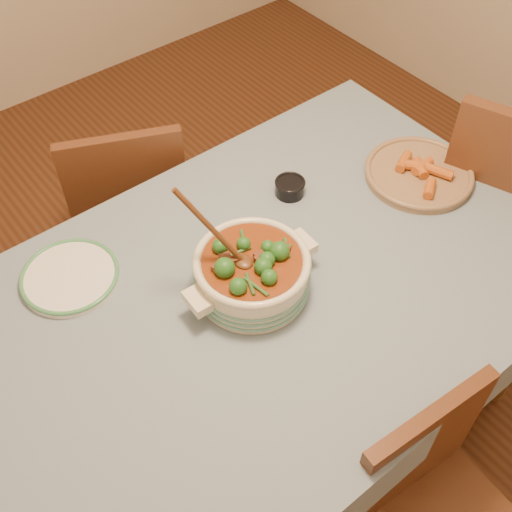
{
  "coord_description": "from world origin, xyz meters",
  "views": [
    {
      "loc": [
        -0.64,
        -0.79,
        2.07
      ],
      "look_at": [
        0.01,
        0.03,
        0.86
      ],
      "focal_mm": 45.0,
      "sensor_mm": 36.0,
      "label": 1
    }
  ],
  "objects_px": {
    "stew_casserole": "(252,271)",
    "fried_plate": "(419,172)",
    "chair_near": "(433,507)",
    "dining_table": "(262,311)",
    "condiment_bowl": "(290,187)",
    "white_plate": "(70,277)",
    "chair_far": "(130,201)"
  },
  "relations": [
    {
      "from": "dining_table",
      "to": "condiment_bowl",
      "type": "height_order",
      "value": "condiment_bowl"
    },
    {
      "from": "dining_table",
      "to": "condiment_bowl",
      "type": "xyz_separation_m",
      "value": [
        0.29,
        0.23,
        0.12
      ]
    },
    {
      "from": "chair_near",
      "to": "condiment_bowl",
      "type": "bearing_deg",
      "value": 78.55
    },
    {
      "from": "white_plate",
      "to": "condiment_bowl",
      "type": "distance_m",
      "value": 0.67
    },
    {
      "from": "dining_table",
      "to": "chair_far",
      "type": "bearing_deg",
      "value": 88.39
    },
    {
      "from": "stew_casserole",
      "to": "fried_plate",
      "type": "distance_m",
      "value": 0.66
    },
    {
      "from": "chair_far",
      "to": "chair_near",
      "type": "distance_m",
      "value": 1.39
    },
    {
      "from": "white_plate",
      "to": "condiment_bowl",
      "type": "bearing_deg",
      "value": -9.35
    },
    {
      "from": "dining_table",
      "to": "stew_casserole",
      "type": "relative_size",
      "value": 4.52
    },
    {
      "from": "chair_far",
      "to": "chair_near",
      "type": "relative_size",
      "value": 1.04
    },
    {
      "from": "white_plate",
      "to": "condiment_bowl",
      "type": "relative_size",
      "value": 3.22
    },
    {
      "from": "stew_casserole",
      "to": "fried_plate",
      "type": "xyz_separation_m",
      "value": [
        0.66,
        0.02,
        -0.05
      ]
    },
    {
      "from": "white_plate",
      "to": "fried_plate",
      "type": "xyz_separation_m",
      "value": [
        1.01,
        -0.3,
        0.01
      ]
    },
    {
      "from": "white_plate",
      "to": "chair_far",
      "type": "height_order",
      "value": "chair_far"
    },
    {
      "from": "white_plate",
      "to": "condiment_bowl",
      "type": "height_order",
      "value": "condiment_bowl"
    },
    {
      "from": "dining_table",
      "to": "fried_plate",
      "type": "relative_size",
      "value": 3.99
    },
    {
      "from": "dining_table",
      "to": "chair_near",
      "type": "relative_size",
      "value": 2.08
    },
    {
      "from": "chair_near",
      "to": "fried_plate",
      "type": "bearing_deg",
      "value": 52.55
    },
    {
      "from": "condiment_bowl",
      "to": "chair_far",
      "type": "relative_size",
      "value": 0.12
    },
    {
      "from": "dining_table",
      "to": "stew_casserole",
      "type": "height_order",
      "value": "stew_casserole"
    },
    {
      "from": "stew_casserole",
      "to": "chair_near",
      "type": "xyz_separation_m",
      "value": [
        0.07,
        -0.64,
        -0.37
      ]
    },
    {
      "from": "dining_table",
      "to": "condiment_bowl",
      "type": "relative_size",
      "value": 16.7
    },
    {
      "from": "stew_casserole",
      "to": "condiment_bowl",
      "type": "xyz_separation_m",
      "value": [
        0.31,
        0.21,
        -0.05
      ]
    },
    {
      "from": "white_plate",
      "to": "stew_casserole",
      "type": "bearing_deg",
      "value": -42.29
    },
    {
      "from": "dining_table",
      "to": "stew_casserole",
      "type": "xyz_separation_m",
      "value": [
        -0.02,
        0.02,
        0.17
      ]
    },
    {
      "from": "white_plate",
      "to": "fried_plate",
      "type": "relative_size",
      "value": 0.77
    },
    {
      "from": "condiment_bowl",
      "to": "fried_plate",
      "type": "distance_m",
      "value": 0.4
    },
    {
      "from": "white_plate",
      "to": "chair_near",
      "type": "distance_m",
      "value": 1.09
    },
    {
      "from": "fried_plate",
      "to": "chair_near",
      "type": "bearing_deg",
      "value": -131.79
    },
    {
      "from": "dining_table",
      "to": "fried_plate",
      "type": "distance_m",
      "value": 0.65
    },
    {
      "from": "chair_near",
      "to": "white_plate",
      "type": "bearing_deg",
      "value": 118.15
    },
    {
      "from": "condiment_bowl",
      "to": "chair_far",
      "type": "distance_m",
      "value": 0.68
    }
  ]
}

